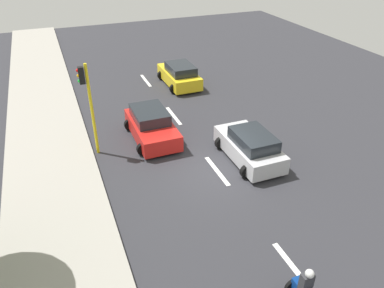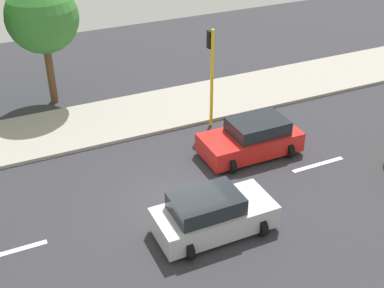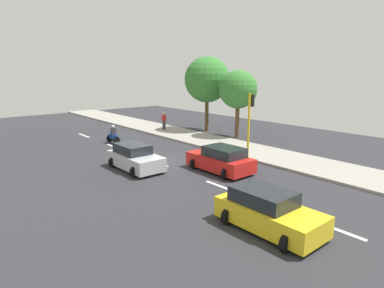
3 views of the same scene
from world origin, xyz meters
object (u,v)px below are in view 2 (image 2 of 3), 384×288
at_px(car_red, 252,139).
at_px(traffic_light_corner, 211,64).
at_px(street_tree_south, 42,18).
at_px(car_silver, 212,214).

relative_size(car_red, traffic_light_corner, 0.90).
height_order(car_red, traffic_light_corner, traffic_light_corner).
xyz_separation_m(traffic_light_corner, street_tree_south, (5.34, 5.94, 1.31)).
relative_size(traffic_light_corner, street_tree_south, 0.76).
relative_size(car_silver, traffic_light_corner, 0.88).
relative_size(car_red, car_silver, 1.02).
height_order(car_silver, street_tree_south, street_tree_south).
xyz_separation_m(car_silver, street_tree_south, (11.99, 2.67, 3.53)).
bearing_deg(car_red, street_tree_south, 37.39).
xyz_separation_m(car_red, traffic_light_corner, (2.96, 0.41, 2.22)).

